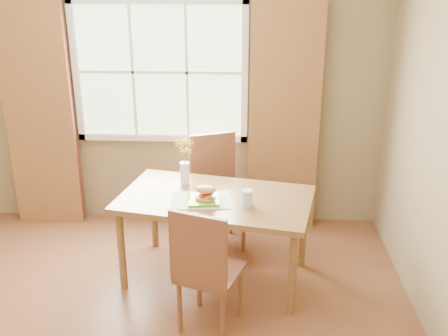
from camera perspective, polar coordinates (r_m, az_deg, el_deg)
room at (r=3.21m, az=-12.19°, el=1.06°), size 4.24×3.84×2.74m
window at (r=4.94m, az=-6.97°, el=10.34°), size 1.62×0.06×1.32m
curtain_left at (r=5.26m, az=-19.45°, el=5.46°), size 0.65×0.08×2.20m
curtain_right at (r=4.89m, az=6.56°, el=5.41°), size 0.65×0.08×2.20m
dining_table at (r=4.15m, az=-0.94°, el=-4.09°), size 1.63×1.12×0.73m
chair_near at (r=3.60m, az=-2.08°, el=-10.64°), size 0.51×0.51×0.97m
chair_far at (r=4.74m, az=-0.86°, el=-1.92°), size 0.55×0.55×1.02m
placemat at (r=4.06m, az=-2.55°, el=-3.51°), size 0.47×0.36×0.01m
plate at (r=4.03m, az=-2.29°, el=-3.53°), size 0.27×0.27×0.01m
croissant_sandwich at (r=3.98m, az=-2.03°, el=-2.82°), size 0.20×0.16×0.13m
water_glass at (r=3.95m, az=2.51°, el=-3.31°), size 0.08×0.08×0.13m
flower_vase at (r=4.26m, az=-4.32°, el=1.13°), size 0.16×0.16×0.40m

